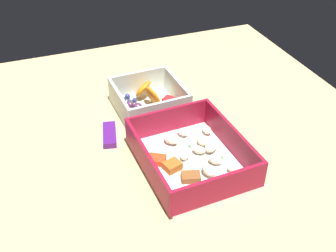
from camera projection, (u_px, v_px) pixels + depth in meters
table_surface at (170, 132)px, 80.11cm from camera, size 80.00×80.00×2.00cm
pasta_container at (191, 157)px, 70.12cm from camera, size 20.91×17.57×5.65cm
fruit_bowl at (148, 101)px, 83.57cm from camera, size 13.98×13.78×5.58cm
candy_bar at (110, 135)px, 76.89cm from camera, size 7.36×3.90×1.20cm
paper_cup_liner at (138, 81)px, 92.27cm from camera, size 3.85×3.85×1.93cm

